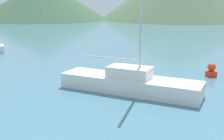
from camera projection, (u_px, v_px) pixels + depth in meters
The scene contains 3 objects.
sailboat_outer at pixel (129, 82), 14.52m from camera, with size 6.90×5.91×7.39m.
buoy_marker at pixel (211, 71), 17.72m from camera, with size 0.74×0.74×0.85m.
hill_central at pixel (43, 0), 80.84m from camera, with size 37.67×37.67×11.48m.
Camera 1 is at (-3.19, 0.49, 4.43)m, focal length 45.00 mm.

